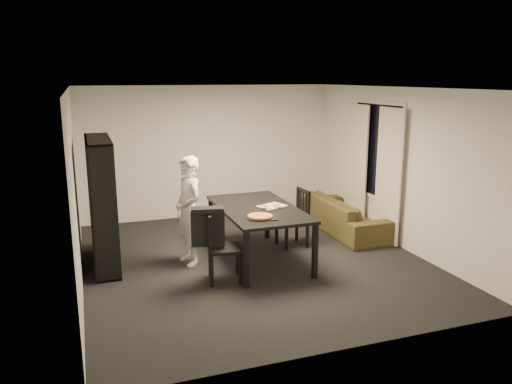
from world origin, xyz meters
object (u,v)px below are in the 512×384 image
object	(u,v)px
chair_right	(297,214)
pepperoni_pizza	(260,216)
dining_table	(258,212)
person	(189,211)
chair_left	(218,242)
bookshelf	(102,203)
baking_tray	(262,217)
sofa	(345,215)

from	to	relation	value
chair_right	pepperoni_pizza	bearing A→B (deg)	-48.98
dining_table	person	xyz separation A→B (m)	(-1.02, 0.21, 0.06)
chair_left	chair_right	bearing A→B (deg)	-46.84
person	pepperoni_pizza	distance (m)	1.14
bookshelf	dining_table	bearing A→B (deg)	-14.97
bookshelf	pepperoni_pizza	size ratio (longest dim) A/B	5.43
bookshelf	chair_left	size ratio (longest dim) A/B	1.95
chair_left	baking_tray	world-z (taller)	chair_left
dining_table	sofa	xyz separation A→B (m)	(1.97, 0.84, -0.45)
chair_right	person	size ratio (longest dim) A/B	0.58
dining_table	pepperoni_pizza	xyz separation A→B (m)	(-0.17, -0.55, 0.10)
bookshelf	person	xyz separation A→B (m)	(1.21, -0.39, -0.13)
sofa	baking_tray	bearing A→B (deg)	123.46
person	sofa	xyz separation A→B (m)	(2.99, 0.63, -0.51)
chair_right	baking_tray	xyz separation A→B (m)	(-0.97, -0.97, 0.29)
bookshelf	chair_right	xyz separation A→B (m)	(3.06, -0.17, -0.40)
chair_left	pepperoni_pizza	world-z (taller)	chair_left
chair_right	sofa	xyz separation A→B (m)	(1.13, 0.42, -0.24)
dining_table	pepperoni_pizza	bearing A→B (deg)	-107.09
chair_left	sofa	bearing A→B (deg)	-51.37
baking_tray	sofa	bearing A→B (deg)	33.46
baking_tray	sofa	xyz separation A→B (m)	(2.10, 1.39, -0.53)
dining_table	baking_tray	distance (m)	0.57
chair_left	pepperoni_pizza	size ratio (longest dim) A/B	2.79
baking_tray	dining_table	bearing A→B (deg)	76.46
bookshelf	person	world-z (taller)	bookshelf
bookshelf	person	distance (m)	1.28
pepperoni_pizza	sofa	xyz separation A→B (m)	(2.14, 1.39, -0.55)
chair_right	person	world-z (taller)	person
person	sofa	bearing A→B (deg)	88.72
dining_table	bookshelf	bearing A→B (deg)	165.03
dining_table	sofa	bearing A→B (deg)	23.09
dining_table	chair_right	xyz separation A→B (m)	(0.83, 0.42, -0.21)
bookshelf	baking_tray	world-z (taller)	bookshelf
person	pepperoni_pizza	size ratio (longest dim) A/B	4.68
chair_left	dining_table	bearing A→B (deg)	-42.15
bookshelf	person	bearing A→B (deg)	-17.78
person	baking_tray	world-z (taller)	person
pepperoni_pizza	bookshelf	bearing A→B (deg)	150.83
dining_table	pepperoni_pizza	distance (m)	0.59
baking_tray	bookshelf	bearing A→B (deg)	151.34
person	baking_tray	distance (m)	1.17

